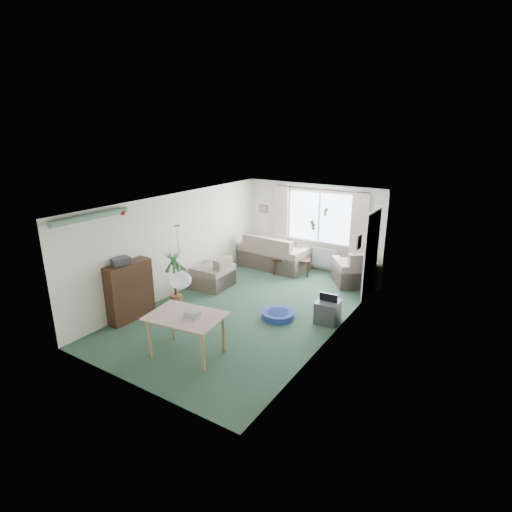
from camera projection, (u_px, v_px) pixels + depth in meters
The scene contains 25 objects.
ground at pixel (249, 309), 8.83m from camera, with size 6.50×6.50×0.00m, color #2B4734.
window at pixel (320, 217), 10.87m from camera, with size 1.80×0.03×1.30m, color white.
curtain_rod at pixel (320, 189), 10.57m from camera, with size 2.60×0.03×0.03m, color black.
curtain_left at pixel (281, 221), 11.45m from camera, with size 0.45×0.08×2.00m, color beige.
curtain_right at pixel (359, 232), 10.28m from camera, with size 0.45×0.08×2.00m, color beige.
radiator at pixel (317, 256), 11.18m from camera, with size 1.20×0.10×0.55m, color white.
doorway at pixel (371, 255), 9.29m from camera, with size 0.03×0.95×2.00m, color black.
pendant_lamp at pixel (180, 280), 6.43m from camera, with size 0.36×0.36×0.36m, color white.
tinsel_garland at pixel (91, 217), 7.26m from camera, with size 1.60×1.60×0.12m, color #196626.
bauble_cluster_a at pixel (325, 209), 8.22m from camera, with size 0.20×0.20×0.20m, color silver.
bauble_cluster_b at pixel (314, 222), 7.10m from camera, with size 0.20×0.20×0.20m, color silver.
wall_picture_back at pixel (263, 209), 11.77m from camera, with size 0.28×0.03×0.22m, color brown.
wall_picture_right at pixel (359, 242), 8.32m from camera, with size 0.03×0.24×0.30m, color brown.
sofa at pixel (275, 251), 11.36m from camera, with size 1.91×1.01×0.96m, color beige.
armchair_corner at pixel (356, 267), 10.14m from camera, with size 1.02×0.97×0.91m, color beige.
armchair_left at pixel (212, 271), 9.98m from camera, with size 0.88×0.84×0.79m, color beige.
coffee_table at pixel (292, 265), 10.95m from camera, with size 1.00×0.56×0.45m, color black.
photo_frame at pixel (294, 255), 10.80m from camera, with size 0.12×0.02×0.16m, color brown.
bookshelf at pixel (129, 291), 8.23m from camera, with size 0.33×1.00×1.23m, color black.
hifi_box at pixel (120, 261), 7.94m from camera, with size 0.28×0.35×0.14m, color #38383D.
houseplant at pixel (175, 277), 8.83m from camera, with size 0.57×0.57×1.33m, color #1B4F1E.
dining_table at pixel (187, 335), 6.96m from camera, with size 1.18×0.79×0.74m, color tan.
gift_box at pixel (192, 314), 6.80m from camera, with size 0.25×0.18×0.12m, color #B4B5C0.
tv_cube at pixel (328, 311), 8.21m from camera, with size 0.45×0.49×0.45m, color #3C3B41.
pet_bed at pixel (278, 315), 8.40m from camera, with size 0.68×0.68×0.14m, color navy.
Camera 1 is at (4.44, -6.72, 3.82)m, focal length 28.00 mm.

